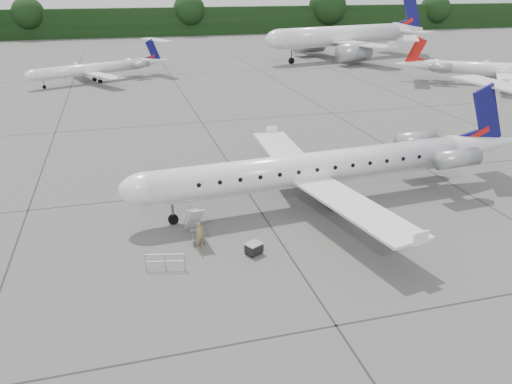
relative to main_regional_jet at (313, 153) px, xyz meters
name	(u,v)px	position (x,y,z in m)	size (l,w,h in m)	color
ground	(347,223)	(1.20, -3.79, -3.92)	(320.00, 320.00, 0.00)	#5C5C5A
treeline	(162,22)	(1.20, 126.21, 0.08)	(260.00, 4.00, 8.00)	black
main_regional_jet	(313,153)	(0.00, 0.00, 0.00)	(30.57, 22.01, 7.84)	silver
airstair	(195,220)	(-9.13, -3.06, -2.69)	(0.85, 2.51, 2.46)	silver
passenger	(200,235)	(-9.02, -4.46, -3.04)	(0.64, 0.42, 1.75)	olive
safety_railing	(165,262)	(-11.38, -6.49, -3.42)	(2.20, 0.08, 1.00)	#97999F
baggage_cart	(254,248)	(-6.04, -6.10, -3.52)	(0.91, 0.74, 0.79)	black
bg_narrowbody	(341,26)	(32.20, 67.23, 2.82)	(37.58, 27.05, 13.49)	silver
bg_regional_left	(90,64)	(-17.00, 54.14, -0.91)	(22.95, 16.52, 6.02)	silver
bg_regional_right	(503,63)	(45.21, 34.84, -0.44)	(26.56, 19.12, 6.97)	silver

